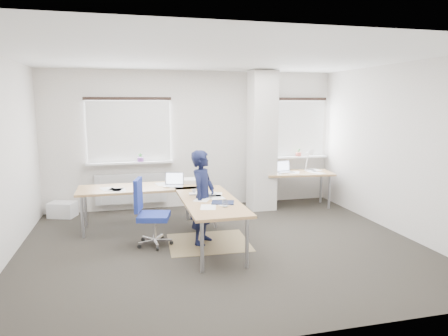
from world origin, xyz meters
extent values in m
plane|color=black|center=(0.00, 0.00, 0.00)|extent=(6.00, 6.00, 0.00)
cube|color=beige|center=(0.00, 2.50, 1.40)|extent=(6.00, 0.04, 2.80)
cube|color=beige|center=(0.00, -2.50, 1.40)|extent=(6.00, 0.04, 2.80)
cube|color=beige|center=(3.00, 0.00, 1.40)|extent=(0.04, 5.00, 2.80)
cube|color=white|center=(0.00, 0.00, 2.80)|extent=(6.00, 5.00, 0.04)
cube|color=beige|center=(1.30, 1.95, 1.39)|extent=(0.50, 0.50, 2.78)
cube|color=white|center=(-1.30, 2.47, 1.60)|extent=(1.60, 0.04, 1.20)
cube|color=white|center=(-1.30, 2.43, 1.60)|extent=(1.60, 0.02, 1.20)
cube|color=white|center=(-1.30, 2.40, 0.98)|extent=(1.70, 0.20, 0.04)
cube|color=white|center=(2.30, 2.47, 1.60)|extent=(1.20, 0.04, 1.20)
cube|color=white|center=(2.30, 2.43, 1.60)|extent=(1.20, 0.02, 1.20)
cube|color=white|center=(2.30, 2.40, 0.98)|extent=(1.30, 0.20, 0.04)
cube|color=silver|center=(-1.30, 2.42, 0.45)|extent=(1.40, 0.10, 0.60)
cylinder|color=#78408D|center=(-1.10, 2.38, 1.04)|extent=(0.12, 0.12, 0.08)
imported|color=#2B6B2B|center=(-1.10, 2.38, 1.08)|extent=(0.09, 0.06, 0.17)
cylinder|color=#A94D41|center=(2.30, 2.38, 1.04)|extent=(0.12, 0.12, 0.08)
imported|color=#2B6B2B|center=(2.30, 2.38, 1.08)|extent=(0.09, 0.07, 0.17)
cube|color=olive|center=(-0.17, 0.18, 0.00)|extent=(1.27, 1.09, 0.01)
cube|color=white|center=(-2.60, 2.25, 0.14)|extent=(0.56, 0.47, 0.29)
cube|color=#A07A44|center=(-1.20, 1.21, 0.71)|extent=(2.01, 0.82, 0.04)
cube|color=#A07A44|center=(-0.19, 0.02, 0.71)|extent=(0.82, 2.01, 0.04)
cylinder|color=gray|center=(-2.10, 0.90, 0.34)|extent=(0.05, 0.05, 0.69)
cylinder|color=gray|center=(-2.10, 1.50, 0.34)|extent=(0.05, 0.05, 0.69)
cylinder|color=gray|center=(-0.30, 1.52, 0.34)|extent=(0.05, 0.05, 0.69)
cylinder|color=gray|center=(-0.48, -0.89, 0.34)|extent=(0.05, 0.05, 0.69)
cylinder|color=gray|center=(0.12, -0.88, 0.34)|extent=(0.05, 0.05, 0.69)
cylinder|color=gray|center=(0.10, 0.92, 0.34)|extent=(0.05, 0.05, 0.69)
cube|color=#B7B7BC|center=(-0.60, 1.10, 0.74)|extent=(0.38, 0.31, 0.01)
cube|color=#B7B7BC|center=(-0.57, 1.21, 0.85)|extent=(0.33, 0.13, 0.22)
cube|color=silver|center=(-0.57, 1.21, 0.85)|extent=(0.29, 0.11, 0.19)
cube|color=white|center=(-0.22, 0.39, 0.74)|extent=(0.45, 0.19, 0.02)
cube|color=#161F3D|center=(-0.04, -0.23, 0.74)|extent=(0.37, 0.32, 0.01)
cube|color=silver|center=(-0.21, 1.36, 0.77)|extent=(0.49, 0.38, 0.07)
imported|color=white|center=(-0.34, 0.49, 0.76)|extent=(0.07, 0.07, 0.07)
cylinder|color=silver|center=(-0.07, -0.45, 0.78)|extent=(0.07, 0.07, 0.10)
cube|color=#A07A44|center=(2.09, 1.91, 0.71)|extent=(1.48, 0.87, 0.04)
cylinder|color=gray|center=(1.46, 1.74, 0.34)|extent=(0.05, 0.05, 0.69)
cylinder|color=gray|center=(2.65, 1.59, 0.34)|extent=(0.05, 0.05, 0.69)
cylinder|color=gray|center=(1.53, 2.24, 0.34)|extent=(0.05, 0.05, 0.69)
cylinder|color=gray|center=(2.72, 2.09, 0.34)|extent=(0.05, 0.05, 0.69)
cube|color=#B7B7BC|center=(1.82, 1.95, 0.74)|extent=(0.36, 0.27, 0.01)
cube|color=#B7B7BC|center=(1.81, 2.06, 0.85)|extent=(0.33, 0.08, 0.22)
cube|color=silver|center=(1.81, 2.06, 0.85)|extent=(0.29, 0.07, 0.19)
cylinder|color=silver|center=(2.34, 2.03, 0.74)|extent=(0.10, 0.10, 0.02)
cylinder|color=silver|center=(2.34, 2.03, 0.93)|extent=(0.02, 0.16, 0.38)
cylinder|color=silver|center=(2.34, 1.91, 1.15)|extent=(0.02, 0.29, 0.13)
cone|color=silver|center=(2.34, 1.77, 1.13)|extent=(0.14, 0.16, 0.17)
cube|color=navy|center=(-1.00, 0.27, 0.45)|extent=(0.55, 0.55, 0.08)
cube|color=navy|center=(-1.22, 0.32, 0.79)|extent=(0.15, 0.40, 0.49)
cylinder|color=silver|center=(-1.00, 0.27, 0.27)|extent=(0.06, 0.06, 0.34)
cylinder|color=black|center=(-0.75, 0.21, 0.03)|extent=(0.06, 0.04, 0.06)
cylinder|color=black|center=(-0.87, 0.49, 0.03)|extent=(0.06, 0.07, 0.06)
cylinder|color=black|center=(-1.17, 0.46, 0.03)|extent=(0.06, 0.06, 0.06)
cylinder|color=black|center=(-1.24, 0.17, 0.03)|extent=(0.07, 0.05, 0.06)
cylinder|color=black|center=(-0.98, 0.01, 0.03)|extent=(0.03, 0.06, 0.06)
imported|color=black|center=(-0.26, 0.20, 0.73)|extent=(0.58, 0.63, 1.45)
camera|label=1|loc=(-1.37, -5.66, 2.16)|focal=32.00mm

